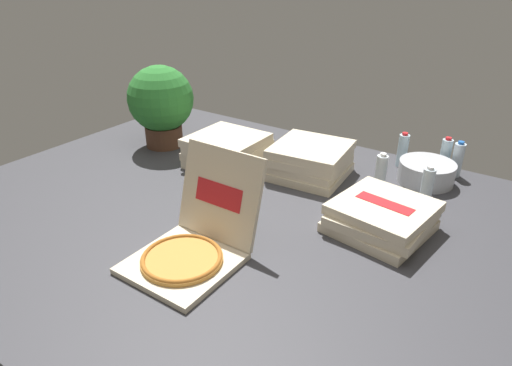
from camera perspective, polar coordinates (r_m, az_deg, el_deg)
The scene contains 12 objects.
ground_plane at distance 2.29m, azimuth -1.68°, elevation -4.21°, with size 3.20×2.40×0.02m, color #38383D.
open_pizza_box at distance 1.95m, azimuth -7.93°, elevation -7.25°, with size 0.42×0.54×0.43m.
pizza_stack_right_mid at distance 2.67m, azimuth 6.86°, elevation 2.89°, with size 0.47×0.47×0.19m.
pizza_stack_right_far at distance 2.79m, azimuth -3.65°, elevation 4.15°, with size 0.44×0.44×0.19m.
pizza_stack_left_near at distance 2.20m, azimuth 15.70°, elevation -4.20°, with size 0.48×0.49×0.15m.
ice_bucket at distance 2.76m, azimuth 20.86°, elevation 1.29°, with size 0.31×0.31×0.12m, color #B7BABF.
water_bottle_0 at distance 2.91m, azimuth 18.16°, elevation 3.99°, with size 0.06×0.06×0.22m.
water_bottle_1 at distance 2.57m, azimuth 15.60°, elevation 1.30°, with size 0.06×0.06×0.22m.
water_bottle_2 at distance 2.89m, azimuth 24.27°, elevation 2.73°, with size 0.06×0.06×0.22m.
water_bottle_3 at distance 2.93m, azimuth 22.95°, elevation 3.27°, with size 0.06×0.06×0.22m.
water_bottle_4 at distance 2.49m, azimuth 20.94°, elevation -0.41°, with size 0.06×0.06×0.22m.
potted_plant at distance 3.09m, azimuth -12.01°, elevation 10.01°, with size 0.44×0.44×0.55m.
Camera 1 is at (1.17, -1.58, 1.17)m, focal length 31.41 mm.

